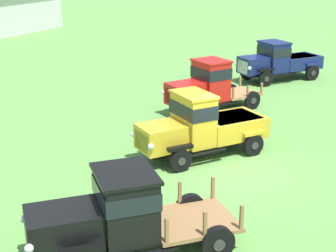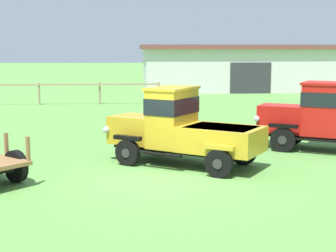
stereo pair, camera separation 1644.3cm
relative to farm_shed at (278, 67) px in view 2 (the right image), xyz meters
name	(u,v)px [view 2 (the right image)]	position (x,y,z in m)	size (l,w,h in m)	color
ground_plane	(158,177)	(-12.13, -30.48, -1.91)	(240.00, 240.00, 0.00)	#5B9342
farm_shed	(278,67)	(0.00, 0.00, 0.00)	(23.71, 9.87, 3.77)	silver
paddock_fence	(7,89)	(-20.38, -11.77, -0.90)	(19.05, 0.68, 1.37)	#997F60
vintage_truck_midrow_center	(181,129)	(-11.34, -29.04, -0.82)	(4.79, 3.93, 2.31)	black
vintage_truck_far_side	(315,115)	(-6.62, -27.16, -0.69)	(4.69, 3.55, 2.33)	black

